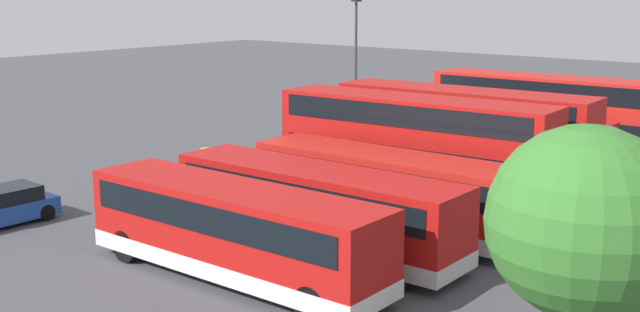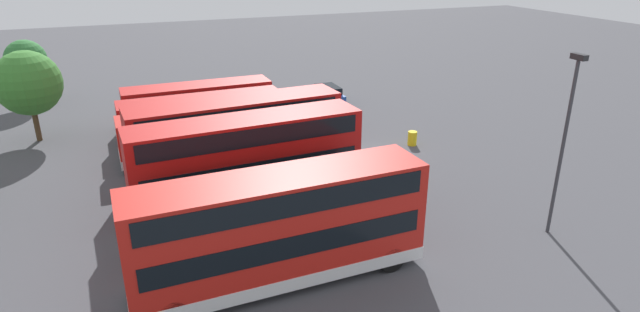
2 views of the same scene
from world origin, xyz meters
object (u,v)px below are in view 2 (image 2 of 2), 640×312
at_px(bus_single_deck_second, 275,205).
at_px(bus_single_deck_seventh, 199,102).
at_px(bus_single_deck_fifth, 207,132).
at_px(bus_double_decker_fourth, 237,136).
at_px(bus_double_decker_third, 248,158).
at_px(lamp_post_tall, 565,134).
at_px(waste_bin_yellow, 412,138).
at_px(bus_double_decker_near_end, 280,227).
at_px(car_hatchback_silver, 327,94).
at_px(bus_single_deck_sixth, 203,116).

relative_size(bus_single_deck_second, bus_single_deck_seventh, 0.99).
distance_m(bus_single_deck_fifth, bus_single_deck_seventh, 7.13).
bearing_deg(bus_double_decker_fourth, bus_double_decker_third, 174.88).
bearing_deg(lamp_post_tall, bus_single_deck_second, 70.13).
relative_size(lamp_post_tall, waste_bin_yellow, 8.76).
bearing_deg(bus_double_decker_third, lamp_post_tall, -124.41).
xyz_separation_m(bus_double_decker_near_end, lamp_post_tall, (-0.97, -12.75, 2.40)).
height_order(bus_double_decker_third, bus_single_deck_fifth, bus_double_decker_third).
xyz_separation_m(bus_double_decker_near_end, bus_single_deck_fifth, (14.50, 0.09, -0.83)).
xyz_separation_m(bus_double_decker_fourth, bus_single_deck_fifth, (3.69, 1.06, -0.83)).
xyz_separation_m(bus_double_decker_near_end, waste_bin_yellow, (11.40, -12.92, -1.97)).
height_order(bus_double_decker_third, waste_bin_yellow, bus_double_decker_third).
bearing_deg(bus_single_deck_seventh, car_hatchback_silver, -81.89).
bearing_deg(bus_double_decker_fourth, bus_single_deck_second, 178.94).
bearing_deg(bus_single_deck_sixth, bus_double_decker_near_end, 179.15).
relative_size(bus_double_decker_near_end, bus_single_deck_sixth, 1.05).
height_order(bus_single_deck_sixth, lamp_post_tall, lamp_post_tall).
bearing_deg(bus_single_deck_fifth, waste_bin_yellow, -103.40).
height_order(bus_single_deck_seventh, car_hatchback_silver, bus_single_deck_seventh).
height_order(bus_double_decker_third, lamp_post_tall, lamp_post_tall).
bearing_deg(bus_double_decker_fourth, waste_bin_yellow, -87.18).
height_order(bus_single_deck_fifth, bus_single_deck_seventh, same).
distance_m(bus_single_deck_second, bus_single_deck_seventh, 18.26).
bearing_deg(car_hatchback_silver, bus_double_decker_fourth, 139.06).
distance_m(car_hatchback_silver, waste_bin_yellow, 11.84).
xyz_separation_m(bus_single_deck_seventh, waste_bin_yellow, (-10.19, -12.31, -1.15)).
distance_m(bus_double_decker_near_end, bus_single_deck_sixth, 18.04).
distance_m(bus_double_decker_near_end, car_hatchback_silver, 26.02).
height_order(bus_single_deck_sixth, bus_single_deck_seventh, same).
distance_m(bus_single_deck_fifth, waste_bin_yellow, 13.42).
xyz_separation_m(bus_double_decker_third, bus_single_deck_sixth, (10.71, 0.39, -0.83)).
bearing_deg(bus_double_decker_near_end, lamp_post_tall, -94.37).
bearing_deg(car_hatchback_silver, bus_single_deck_second, 151.30).
height_order(bus_double_decker_third, bus_double_decker_fourth, same).
xyz_separation_m(bus_double_decker_near_end, bus_double_decker_fourth, (10.81, -0.97, 0.00)).
bearing_deg(bus_single_deck_fifth, bus_single_deck_second, -175.29).
xyz_separation_m(bus_single_deck_sixth, waste_bin_yellow, (-6.62, -12.65, -1.15)).
bearing_deg(bus_single_deck_sixth, car_hatchback_silver, -65.71).
distance_m(bus_double_decker_third, car_hatchback_silver, 19.41).
bearing_deg(bus_single_deck_fifth, bus_single_deck_seventh, -5.60).
xyz_separation_m(bus_single_deck_second, bus_double_decker_third, (3.97, 0.18, 0.83)).
relative_size(bus_single_deck_second, bus_single_deck_sixth, 0.97).
bearing_deg(bus_double_decker_third, bus_single_deck_fifth, 5.91).
height_order(bus_double_decker_third, car_hatchback_silver, bus_double_decker_third).
height_order(bus_single_deck_fifth, lamp_post_tall, lamp_post_tall).
xyz_separation_m(bus_single_deck_second, bus_single_deck_fifth, (11.17, 0.92, -0.00)).
bearing_deg(car_hatchback_silver, lamp_post_tall, -177.50).
distance_m(bus_single_deck_fifth, car_hatchback_silver, 14.66).
bearing_deg(car_hatchback_silver, bus_double_decker_near_end, 153.23).
bearing_deg(bus_double_decker_near_end, bus_single_deck_second, -13.97).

